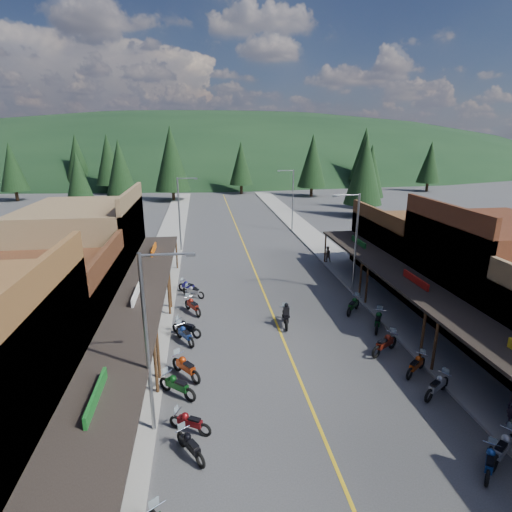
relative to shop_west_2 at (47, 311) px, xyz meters
name	(u,v)px	position (x,y,z in m)	size (l,w,h in m)	color
ground	(287,349)	(13.75, -1.70, -2.53)	(220.00, 220.00, 0.00)	#38383A
centerline	(248,254)	(13.75, 18.30, -2.53)	(0.15, 90.00, 0.01)	gold
sidewalk_west	(165,257)	(5.05, 18.30, -2.46)	(3.40, 94.00, 0.15)	gray
sidewalk_east	(326,250)	(22.45, 18.30, -2.46)	(3.40, 94.00, 0.15)	gray
shop_west_2	(47,311)	(0.00, 0.00, 0.00)	(10.90, 9.00, 6.20)	#3F2111
shop_west_3	(88,249)	(-0.03, 9.60, 0.99)	(10.90, 10.20, 8.20)	brown
shop_east_2	(489,273)	(27.54, 0.00, 0.99)	(10.90, 9.00, 8.20)	#562B19
shop_east_3	(412,248)	(27.51, 9.60, 0.00)	(10.90, 10.20, 6.20)	#4C2D16
streetlight_0	(150,338)	(6.80, -7.70, 1.93)	(2.16, 0.18, 8.00)	gray
streetlight_1	(180,211)	(6.80, 20.30, 1.93)	(2.16, 0.18, 8.00)	gray
streetlight_2	(354,239)	(20.71, 6.30, 1.93)	(2.16, 0.18, 8.00)	gray
streetlight_3	(292,197)	(20.71, 28.30, 1.93)	(2.16, 0.18, 8.00)	gray
ridge_hill	(212,169)	(13.75, 133.30, -2.53)	(310.00, 140.00, 60.00)	black
pine_0	(12,167)	(-26.25, 60.30, 3.95)	(5.04, 5.04, 11.00)	black
pine_1	(108,160)	(-10.25, 68.30, 4.70)	(5.88, 5.88, 12.50)	black
pine_2	(171,159)	(3.75, 56.30, 5.46)	(6.72, 6.72, 14.00)	black
pine_3	(241,163)	(17.75, 64.30, 3.95)	(5.04, 5.04, 11.00)	black
pine_4	(313,161)	(31.75, 58.30, 4.70)	(5.88, 5.88, 12.50)	black
pine_5	(365,154)	(47.75, 70.30, 5.46)	(6.72, 6.72, 14.00)	black
pine_6	(430,162)	(59.75, 62.30, 3.95)	(5.04, 5.04, 11.00)	black
pine_7	(77,158)	(-18.25, 74.30, 4.70)	(5.88, 5.88, 12.50)	black
pine_8	(79,181)	(-8.25, 38.30, 3.44)	(4.48, 4.48, 10.00)	black
pine_9	(371,171)	(37.75, 43.30, 3.85)	(4.93, 4.93, 10.80)	black
pine_10	(120,169)	(-4.25, 48.30, 4.25)	(5.38, 5.38, 11.60)	black
pine_11	(365,170)	(33.75, 36.30, 4.65)	(5.82, 5.82, 12.40)	black
bike_west_4	(190,445)	(8.23, -9.33, -1.97)	(0.66, 1.98, 1.13)	black
bike_west_5	(190,421)	(8.19, -7.97, -1.98)	(0.65, 1.94, 1.11)	maroon
bike_west_6	(177,385)	(7.52, -5.38, -1.89)	(0.75, 2.24, 1.28)	#0C3D13
bike_west_7	(186,366)	(7.89, -3.83, -1.87)	(0.78, 2.33, 1.33)	#B2350C
bike_west_8	(185,334)	(7.72, -0.13, -1.93)	(0.71, 2.12, 1.21)	navy
bike_west_9	(187,327)	(7.80, 0.74, -1.93)	(0.70, 2.11, 1.21)	black
bike_west_10	(193,305)	(8.14, 4.10, -1.90)	(0.74, 2.23, 1.27)	maroon
bike_west_11	(194,291)	(8.16, 7.01, -2.00)	(0.62, 1.87, 1.07)	#97979C
bike_west_12	(188,286)	(7.72, 8.11, -1.97)	(0.65, 1.96, 1.12)	navy
bike_east_3	(490,461)	(19.33, -11.66, -1.99)	(0.63, 1.90, 1.09)	navy
bike_east_4	(503,447)	(20.21, -11.21, -1.88)	(0.76, 2.27, 1.30)	#9C9CA1
bike_east_5	(437,385)	(20.01, -7.08, -1.92)	(0.71, 2.14, 1.22)	gray
bike_east_6	(416,364)	(19.97, -5.18, -1.95)	(0.68, 2.04, 1.17)	#A1370B
bike_east_7	(385,343)	(19.26, -2.95, -1.87)	(0.78, 2.34, 1.33)	maroon
bike_east_8	(378,320)	(20.17, -0.02, -1.87)	(0.77, 2.31, 1.32)	#0B3916
bike_east_9	(353,304)	(19.49, 2.63, -1.90)	(0.74, 2.21, 1.26)	#0B3911
rider_on_bike	(286,316)	(14.28, 1.31, -1.85)	(1.00, 2.33, 1.72)	black
pedestrian_east_b	(327,254)	(21.18, 14.11, -1.59)	(0.77, 0.44, 1.59)	#4F3D32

